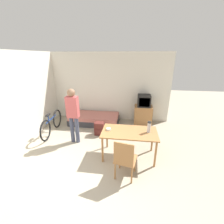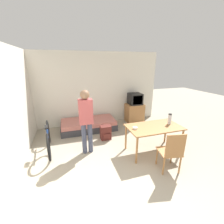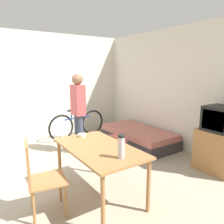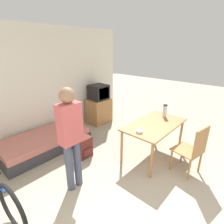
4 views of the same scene
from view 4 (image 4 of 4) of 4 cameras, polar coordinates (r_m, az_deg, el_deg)
name	(u,v)px [view 4 (image 4 of 4)]	position (r m, az deg, el deg)	size (l,w,h in m)	color
wall_back	(39,85)	(4.54, -22.82, 8.02)	(5.21, 0.06, 2.70)	silver
daybed	(45,142)	(4.31, -20.94, -9.06)	(1.93, 0.94, 0.36)	#333338
tv	(99,106)	(5.33, -4.30, 2.11)	(0.67, 0.52, 1.17)	#9E6B3D
dining_table	(154,127)	(3.70, 13.66, -4.86)	(1.40, 0.79, 0.74)	#9E6B3D
wooden_chair	(193,148)	(3.44, 25.04, -10.73)	(0.52, 0.52, 0.97)	#9E6B3D
person_standing	(71,133)	(2.70, -13.38, -6.84)	(0.34, 0.23, 1.70)	#3D4256
thermos_flask	(165,110)	(4.02, 16.89, 0.58)	(0.09, 0.09, 0.29)	#B7B7BC
mate_bowl	(139,131)	(3.24, 8.93, -6.26)	(0.12, 0.12, 0.05)	beige
backpack	(84,147)	(3.81, -9.23, -11.27)	(0.32, 0.26, 0.45)	#56231E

